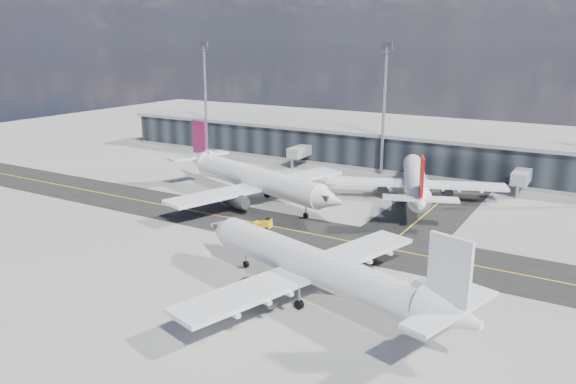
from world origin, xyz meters
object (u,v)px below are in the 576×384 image
object	(u,v)px
airliner_redtail	(416,181)
airliner_near	(316,267)
baggage_tug	(264,224)
airliner_af	(254,178)
service_van	(414,194)

from	to	relation	value
airliner_redtail	airliner_near	size ratio (longest dim) A/B	0.93
baggage_tug	airliner_near	bearing A→B (deg)	39.40
airliner_af	airliner_redtail	world-z (taller)	airliner_af
airliner_redtail	airliner_af	bearing A→B (deg)	-169.79
airliner_af	airliner_near	world-z (taller)	airliner_af
baggage_tug	service_van	size ratio (longest dim) A/B	0.57
baggage_tug	airliner_af	bearing A→B (deg)	-147.91
airliner_near	airliner_af	bearing A→B (deg)	60.17
airliner_redtail	baggage_tug	distance (m)	32.48
airliner_af	service_van	bearing A→B (deg)	142.68
service_van	airliner_near	bearing A→B (deg)	-80.66
airliner_af	baggage_tug	world-z (taller)	airliner_af
airliner_af	baggage_tug	bearing A→B (deg)	57.00
airliner_near	service_van	xyz separation A→B (m)	(-4.27, 48.38, -3.31)
baggage_tug	airliner_redtail	bearing A→B (deg)	144.36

